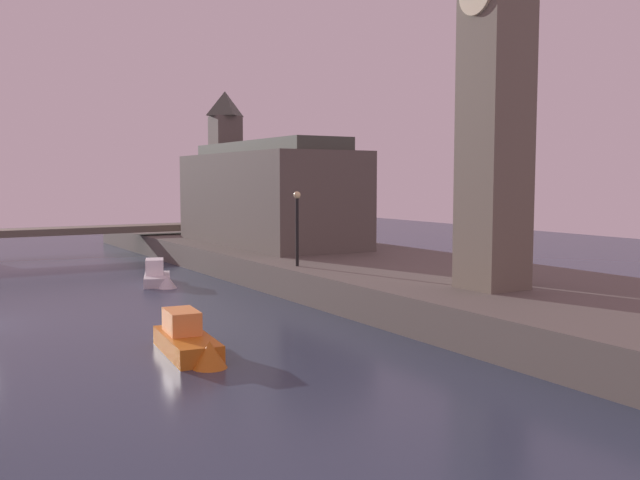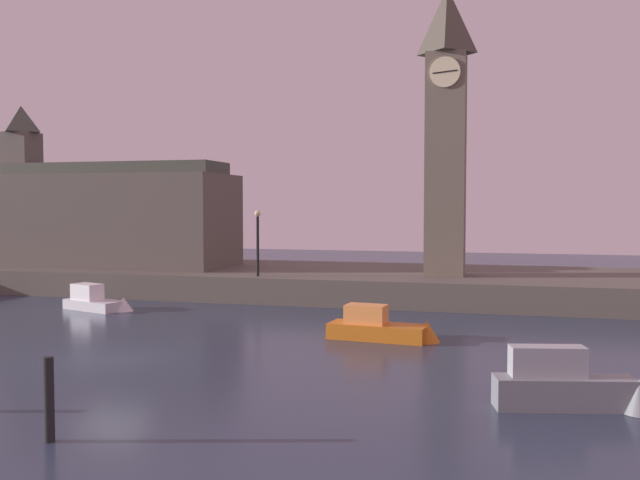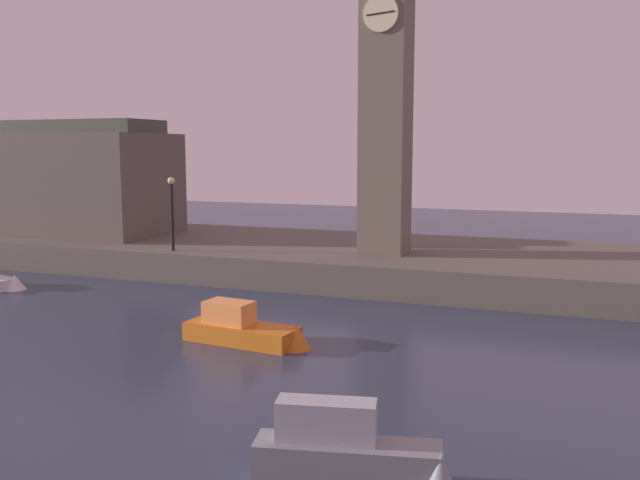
{
  "view_description": "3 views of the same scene",
  "coord_description": "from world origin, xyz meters",
  "px_view_note": "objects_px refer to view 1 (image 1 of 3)",
  "views": [
    {
      "loc": [
        30.74,
        -1.96,
        5.87
      ],
      "look_at": [
        3.55,
        14.29,
        3.11
      ],
      "focal_mm": 39.48,
      "sensor_mm": 36.0,
      "label": 1
    },
    {
      "loc": [
        13.39,
        -21.65,
        5.55
      ],
      "look_at": [
        3.31,
        16.69,
        3.52
      ],
      "focal_mm": 38.5,
      "sensor_mm": 36.0,
      "label": 2
    },
    {
      "loc": [
        19.18,
        -14.43,
        6.75
      ],
      "look_at": [
        7.58,
        16.41,
        2.23
      ],
      "focal_mm": 38.16,
      "sensor_mm": 36.0,
      "label": 3
    }
  ],
  "objects_px": {
    "clock_tower": "(496,73)",
    "streetlamp": "(297,219)",
    "boat_patrol_orange": "(191,343)",
    "boat_ferry_white": "(159,277)",
    "parliament_hall": "(265,193)"
  },
  "relations": [
    {
      "from": "parliament_hall",
      "to": "boat_ferry_white",
      "type": "distance_m",
      "value": 11.42
    },
    {
      "from": "parliament_hall",
      "to": "streetlamp",
      "type": "height_order",
      "value": "parliament_hall"
    },
    {
      "from": "boat_ferry_white",
      "to": "boat_patrol_orange",
      "type": "distance_m",
      "value": 16.49
    },
    {
      "from": "parliament_hall",
      "to": "streetlamp",
      "type": "distance_m",
      "value": 13.06
    },
    {
      "from": "streetlamp",
      "to": "boat_patrol_orange",
      "type": "xyz_separation_m",
      "value": [
        8.88,
        -8.94,
        -3.38
      ]
    },
    {
      "from": "clock_tower",
      "to": "streetlamp",
      "type": "relative_size",
      "value": 4.36
    },
    {
      "from": "clock_tower",
      "to": "boat_ferry_white",
      "type": "xyz_separation_m",
      "value": [
        -17.35,
        -8.04,
        -9.53
      ]
    },
    {
      "from": "streetlamp",
      "to": "parliament_hall",
      "type": "bearing_deg",
      "value": 160.7
    },
    {
      "from": "clock_tower",
      "to": "parliament_hall",
      "type": "relative_size",
      "value": 1.01
    },
    {
      "from": "clock_tower",
      "to": "streetlamp",
      "type": "height_order",
      "value": "clock_tower"
    },
    {
      "from": "boat_ferry_white",
      "to": "clock_tower",
      "type": "bearing_deg",
      "value": 24.87
    },
    {
      "from": "boat_patrol_orange",
      "to": "boat_ferry_white",
      "type": "bearing_deg",
      "value": 165.61
    },
    {
      "from": "boat_patrol_orange",
      "to": "streetlamp",
      "type": "bearing_deg",
      "value": 134.83
    },
    {
      "from": "streetlamp",
      "to": "boat_patrol_orange",
      "type": "relative_size",
      "value": 0.78
    },
    {
      "from": "clock_tower",
      "to": "boat_patrol_orange",
      "type": "distance_m",
      "value": 15.48
    }
  ]
}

